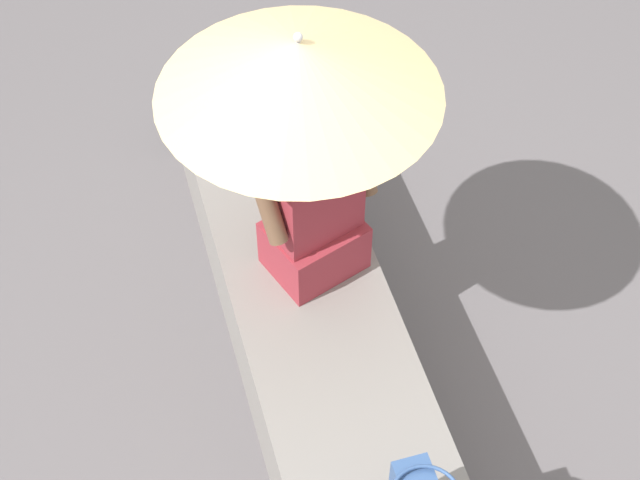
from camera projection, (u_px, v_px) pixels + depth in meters
ground_plane at (325, 404)px, 3.94m from camera, size 14.00×14.00×0.00m
stone_bench at (326, 372)px, 3.77m from camera, size 3.13×0.60×0.47m
person_seated at (314, 196)px, 3.52m from camera, size 0.38×0.51×0.90m
parasol at (300, 68)px, 3.01m from camera, size 0.93×0.93×1.15m
magazine at (244, 147)px, 4.23m from camera, size 0.28×0.20×0.01m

